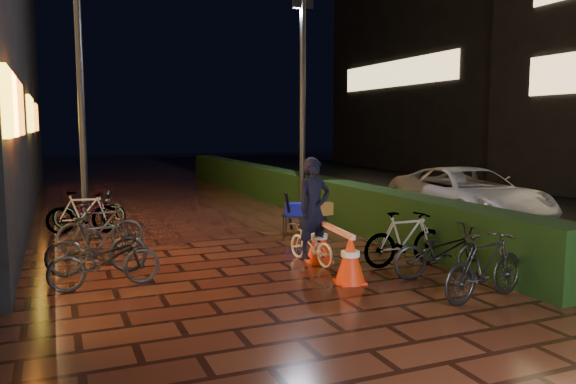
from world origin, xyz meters
name	(u,v)px	position (x,y,z in m)	size (l,w,h in m)	color
ground	(288,292)	(0.00, 0.00, 0.00)	(80.00, 80.00, 0.00)	#381911
asphalt_road	(514,208)	(9.00, 5.00, 0.00)	(11.00, 60.00, 0.01)	black
hedge	(287,188)	(3.30, 8.00, 0.50)	(0.70, 20.00, 1.00)	black
van	(468,195)	(6.22, 3.67, 0.66)	(2.17, 4.71, 1.31)	silver
lamp_post_hedge	(303,97)	(2.69, 5.54, 3.00)	(0.52, 0.15, 5.45)	black
lamp_post_sf	(81,86)	(-2.30, 7.03, 3.24)	(0.56, 0.26, 5.90)	black
cyclist	(312,225)	(1.02, 1.36, 0.66)	(0.68, 1.30, 1.79)	white
traffic_barrier	(334,249)	(1.11, 0.76, 0.37)	(0.61, 1.82, 0.74)	red
cart_assembly	(293,211)	(1.80, 4.02, 0.48)	(0.60, 0.51, 0.93)	black
parked_bikes_storefront	(94,228)	(-2.32, 3.74, 0.44)	(1.76, 5.76, 0.92)	black
parked_bikes_hedge	(441,251)	(2.36, -0.31, 0.44)	(1.79, 2.54, 0.92)	black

